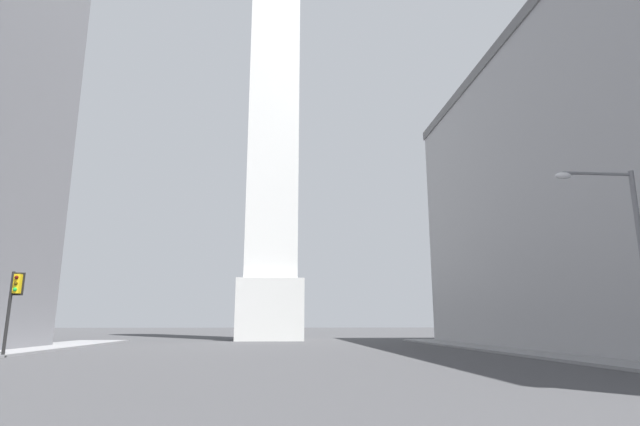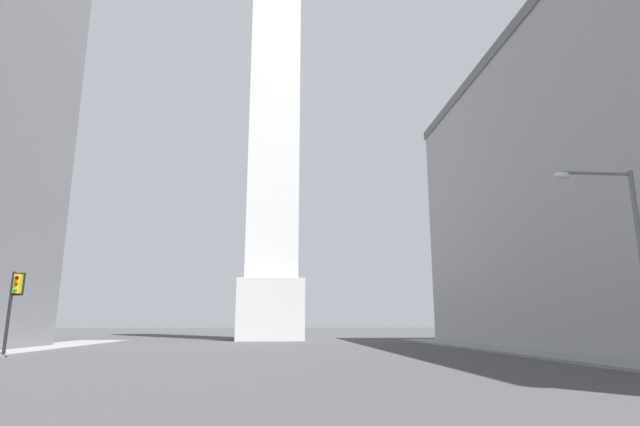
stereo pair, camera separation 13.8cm
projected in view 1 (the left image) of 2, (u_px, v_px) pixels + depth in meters
obelisk at (275, 86)px, 62.03m from camera, size 7.32×7.32×64.65m
traffic_light_mid_left at (13, 300)px, 28.66m from camera, size 0.79×0.51×4.82m
street_lamp at (627, 244)px, 19.04m from camera, size 3.25×0.36×7.78m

